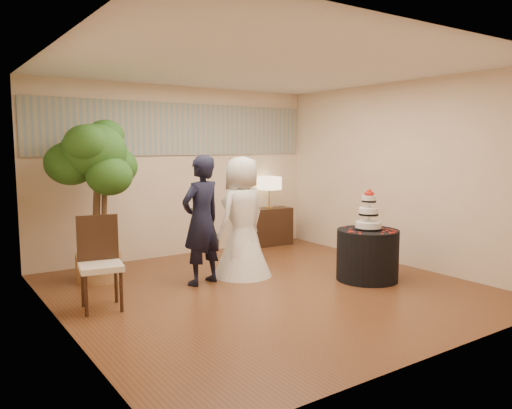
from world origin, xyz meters
TOP-DOWN VIEW (x-y plane):
  - floor at (0.00, 0.00)m, footprint 5.00×5.00m
  - ceiling at (0.00, 0.00)m, footprint 5.00×5.00m
  - wall_back at (0.00, 2.50)m, footprint 5.00×0.06m
  - wall_front at (0.00, -2.50)m, footprint 5.00×0.06m
  - wall_left at (-2.50, 0.00)m, footprint 0.06×5.00m
  - wall_right at (2.50, 0.00)m, footprint 0.06×5.00m
  - mural_border at (0.00, 2.48)m, footprint 4.90×0.02m
  - groom at (-0.57, 0.69)m, footprint 0.71×0.56m
  - bride at (0.10, 0.74)m, footprint 1.02×1.02m
  - cake_table at (1.39, -0.42)m, footprint 1.02×1.02m
  - wedding_cake at (1.39, -0.42)m, footprint 0.36×0.36m
  - console at (1.68, 2.29)m, footprint 0.85×0.43m
  - table_lamp at (1.68, 2.29)m, footprint 0.32×0.32m
  - ficus_tree at (-1.67, 1.62)m, footprint 1.43×1.43m
  - side_chair at (-2.00, 0.40)m, footprint 0.56×0.57m

SIDE VIEW (x-z plane):
  - floor at x=0.00m, z-range 0.00..0.00m
  - console at x=1.68m, z-range 0.00..0.69m
  - cake_table at x=1.39m, z-range 0.00..0.70m
  - side_chair at x=-2.00m, z-range 0.00..1.05m
  - bride at x=0.10m, z-range 0.00..1.69m
  - groom at x=-0.57m, z-range 0.00..1.71m
  - wedding_cake at x=1.39m, z-range 0.70..1.25m
  - table_lamp at x=1.68m, z-range 0.69..1.27m
  - ficus_tree at x=-1.67m, z-range 0.00..2.24m
  - wall_back at x=0.00m, z-range 0.00..2.80m
  - wall_front at x=0.00m, z-range 0.00..2.80m
  - wall_left at x=-2.50m, z-range 0.00..2.80m
  - wall_right at x=2.50m, z-range 0.00..2.80m
  - mural_border at x=0.00m, z-range 1.68..2.52m
  - ceiling at x=0.00m, z-range 2.80..2.80m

